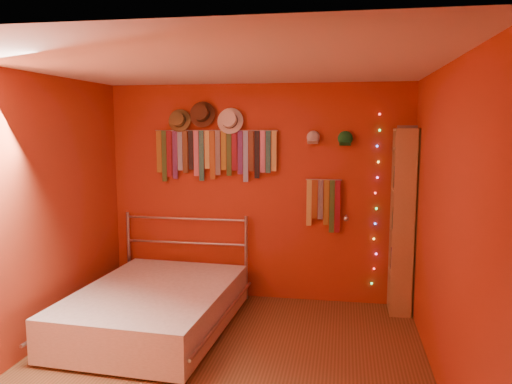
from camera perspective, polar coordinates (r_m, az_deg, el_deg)
The scene contains 16 objects.
ground at distance 4.51m, azimuth -3.89°, elevation -19.14°, with size 3.50×3.50×0.00m, color brown.
back_wall at distance 5.80m, azimuth 0.16°, elevation -0.10°, with size 3.50×0.02×2.50m, color maroon.
right_wall at distance 4.06m, azimuth 20.75°, elevation -3.99°, with size 0.02×3.50×2.50m, color maroon.
left_wall at distance 4.83m, azimuth -24.63°, elevation -2.37°, with size 0.02×3.50×2.50m, color maroon.
ceiling at distance 4.06m, azimuth -4.22°, elevation 14.24°, with size 3.50×3.50×0.02m, color white.
tie_rack at distance 5.79m, azimuth -4.80°, elevation 4.60°, with size 1.45×0.03×0.61m.
small_tie_rack at distance 5.66m, azimuth 7.78°, elevation -1.15°, with size 0.40×0.03×0.60m.
fedora_olive at distance 5.88m, azimuth -8.83°, elevation 8.15°, with size 0.27×0.14×0.26m.
fedora_brown at distance 5.79m, azimuth -6.26°, elevation 8.90°, with size 0.30×0.16×0.30m.
fedora_white at distance 5.71m, azimuth -3.04°, elevation 8.21°, with size 0.30×0.16×0.30m.
cap_white at distance 5.62m, azimuth 6.56°, elevation 6.21°, with size 0.16×0.20×0.16m.
cap_green at distance 5.60m, azimuth 10.16°, elevation 6.04°, with size 0.17×0.22×0.17m.
fairy_lights at distance 5.69m, azimuth 13.57°, elevation -0.98°, with size 0.06×0.02×1.93m.
reading_lamp at distance 5.54m, azimuth 10.26°, elevation -2.98°, with size 0.06×0.26×0.08m.
bookshelf at distance 5.57m, azimuth 16.82°, elevation -3.17°, with size 0.25×0.34×2.00m.
bed at distance 5.20m, azimuth -11.52°, elevation -12.79°, with size 1.60×2.08×0.99m.
Camera 1 is at (0.99, -3.91, 2.04)m, focal length 35.00 mm.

